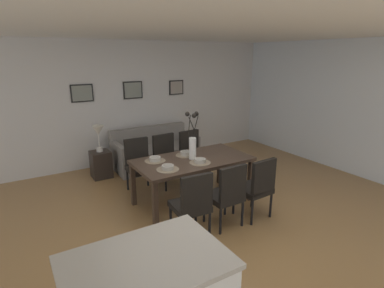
{
  "coord_description": "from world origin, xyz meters",
  "views": [
    {
      "loc": [
        -2.11,
        -3.12,
        2.3
      ],
      "look_at": [
        0.43,
        1.07,
        0.87
      ],
      "focal_mm": 28.68,
      "sensor_mm": 36.0,
      "label": 1
    }
  ],
  "objects_px": {
    "bowl_near_left": "(168,167)",
    "table_lamp": "(98,133)",
    "sofa": "(155,153)",
    "dining_chair_mid_left": "(257,185)",
    "dining_chair_mid_right": "(192,153)",
    "framed_picture_right": "(176,87)",
    "framed_picture_left": "(82,93)",
    "centerpiece_vase": "(193,141)",
    "dining_chair_near_right": "(139,163)",
    "side_table": "(101,164)",
    "dining_table": "(193,163)",
    "dining_chair_far_right": "(167,157)",
    "dining_chair_near_left": "(193,202)",
    "dining_chair_far_left": "(227,192)",
    "bowl_far_right": "(186,153)",
    "bowl_far_left": "(200,160)",
    "bowl_near_right": "(155,158)",
    "framed_picture_center": "(133,90)"
  },
  "relations": [
    {
      "from": "sofa",
      "to": "framed_picture_center",
      "type": "distance_m",
      "value": 1.42
    },
    {
      "from": "dining_chair_near_left",
      "to": "dining_chair_far_right",
      "type": "bearing_deg",
      "value": 73.45
    },
    {
      "from": "dining_chair_far_left",
      "to": "side_table",
      "type": "height_order",
      "value": "dining_chair_far_left"
    },
    {
      "from": "dining_chair_mid_right",
      "to": "framed_picture_right",
      "type": "relative_size",
      "value": 2.57
    },
    {
      "from": "table_lamp",
      "to": "centerpiece_vase",
      "type": "bearing_deg",
      "value": -62.37
    },
    {
      "from": "dining_chair_near_right",
      "to": "table_lamp",
      "type": "bearing_deg",
      "value": 113.38
    },
    {
      "from": "centerpiece_vase",
      "to": "framed_picture_left",
      "type": "xyz_separation_m",
      "value": [
        -1.05,
        2.45,
        0.55
      ]
    },
    {
      "from": "dining_chair_near_left",
      "to": "dining_chair_mid_right",
      "type": "relative_size",
      "value": 1.0
    },
    {
      "from": "sofa",
      "to": "table_lamp",
      "type": "bearing_deg",
      "value": -176.68
    },
    {
      "from": "bowl_near_left",
      "to": "dining_chair_near_right",
      "type": "bearing_deg",
      "value": 90.24
    },
    {
      "from": "dining_table",
      "to": "side_table",
      "type": "xyz_separation_m",
      "value": [
        -0.96,
        1.84,
        -0.4
      ]
    },
    {
      "from": "bowl_near_left",
      "to": "framed_picture_right",
      "type": "height_order",
      "value": "framed_picture_right"
    },
    {
      "from": "framed_picture_right",
      "to": "dining_table",
      "type": "bearing_deg",
      "value": -113.28
    },
    {
      "from": "bowl_near_left",
      "to": "table_lamp",
      "type": "distance_m",
      "value": 2.1
    },
    {
      "from": "dining_table",
      "to": "sofa",
      "type": "bearing_deg",
      "value": 83.8
    },
    {
      "from": "bowl_far_right",
      "to": "sofa",
      "type": "distance_m",
      "value": 1.77
    },
    {
      "from": "dining_chair_far_right",
      "to": "bowl_far_left",
      "type": "distance_m",
      "value": 1.13
    },
    {
      "from": "dining_table",
      "to": "dining_chair_near_left",
      "type": "xyz_separation_m",
      "value": [
        -0.53,
        -0.87,
        -0.15
      ]
    },
    {
      "from": "side_table",
      "to": "dining_chair_far_left",
      "type": "bearing_deg",
      "value": -70.06
    },
    {
      "from": "sofa",
      "to": "dining_chair_far_left",
      "type": "bearing_deg",
      "value": -93.85
    },
    {
      "from": "centerpiece_vase",
      "to": "bowl_far_right",
      "type": "bearing_deg",
      "value": 90.25
    },
    {
      "from": "dining_chair_near_right",
      "to": "side_table",
      "type": "distance_m",
      "value": 1.07
    },
    {
      "from": "dining_chair_mid_left",
      "to": "bowl_far_right",
      "type": "xyz_separation_m",
      "value": [
        -0.53,
        1.11,
        0.27
      ]
    },
    {
      "from": "dining_chair_mid_right",
      "to": "table_lamp",
      "type": "distance_m",
      "value": 1.81
    },
    {
      "from": "centerpiece_vase",
      "to": "framed_picture_right",
      "type": "height_order",
      "value": "framed_picture_right"
    },
    {
      "from": "bowl_near_right",
      "to": "dining_chair_far_left",
      "type": "bearing_deg",
      "value": -62.54
    },
    {
      "from": "framed_picture_right",
      "to": "bowl_far_left",
      "type": "bearing_deg",
      "value": -111.59
    },
    {
      "from": "bowl_near_right",
      "to": "dining_table",
      "type": "bearing_deg",
      "value": -21.63
    },
    {
      "from": "sofa",
      "to": "dining_chair_mid_left",
      "type": "bearing_deg",
      "value": -83.41
    },
    {
      "from": "bowl_far_left",
      "to": "side_table",
      "type": "height_order",
      "value": "bowl_far_left"
    },
    {
      "from": "dining_chair_near_right",
      "to": "centerpiece_vase",
      "type": "relative_size",
      "value": 1.25
    },
    {
      "from": "dining_chair_mid_left",
      "to": "dining_chair_near_left",
      "type": "bearing_deg",
      "value": 178.41
    },
    {
      "from": "dining_table",
      "to": "sofa",
      "type": "height_order",
      "value": "sofa"
    },
    {
      "from": "dining_chair_mid_right",
      "to": "centerpiece_vase",
      "type": "bearing_deg",
      "value": -121.13
    },
    {
      "from": "centerpiece_vase",
      "to": "bowl_far_left",
      "type": "bearing_deg",
      "value": -90.24
    },
    {
      "from": "framed_picture_left",
      "to": "framed_picture_right",
      "type": "relative_size",
      "value": 1.2
    },
    {
      "from": "dining_table",
      "to": "dining_chair_mid_left",
      "type": "xyz_separation_m",
      "value": [
        0.53,
        -0.9,
        -0.15
      ]
    },
    {
      "from": "dining_chair_mid_right",
      "to": "dining_chair_mid_left",
      "type": "bearing_deg",
      "value": -90.07
    },
    {
      "from": "bowl_near_left",
      "to": "bowl_far_right",
      "type": "bearing_deg",
      "value": 38.42
    },
    {
      "from": "centerpiece_vase",
      "to": "dining_chair_mid_left",
      "type": "bearing_deg",
      "value": -59.49
    },
    {
      "from": "dining_table",
      "to": "bowl_near_left",
      "type": "distance_m",
      "value": 0.59
    },
    {
      "from": "bowl_near_left",
      "to": "bowl_far_left",
      "type": "bearing_deg",
      "value": 0.0
    },
    {
      "from": "dining_chair_far_right",
      "to": "dining_chair_mid_right",
      "type": "distance_m",
      "value": 0.54
    },
    {
      "from": "dining_chair_mid_right",
      "to": "bowl_far_right",
      "type": "xyz_separation_m",
      "value": [
        -0.53,
        -0.67,
        0.27
      ]
    },
    {
      "from": "bowl_far_right",
      "to": "framed_picture_left",
      "type": "distance_m",
      "value": 2.6
    },
    {
      "from": "dining_chair_near_right",
      "to": "dining_chair_far_right",
      "type": "bearing_deg",
      "value": 0.24
    },
    {
      "from": "dining_chair_near_left",
      "to": "dining_chair_far_left",
      "type": "xyz_separation_m",
      "value": [
        0.55,
        0.0,
        0.0
      ]
    },
    {
      "from": "bowl_far_left",
      "to": "dining_chair_near_right",
      "type": "bearing_deg",
      "value": 116.53
    },
    {
      "from": "dining_chair_mid_right",
      "to": "table_lamp",
      "type": "height_order",
      "value": "table_lamp"
    },
    {
      "from": "framed_picture_left",
      "to": "table_lamp",
      "type": "bearing_deg",
      "value": -81.22
    }
  ]
}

